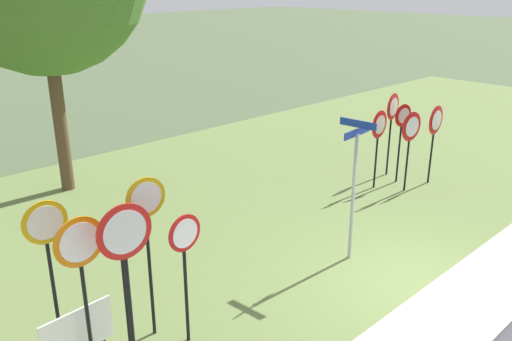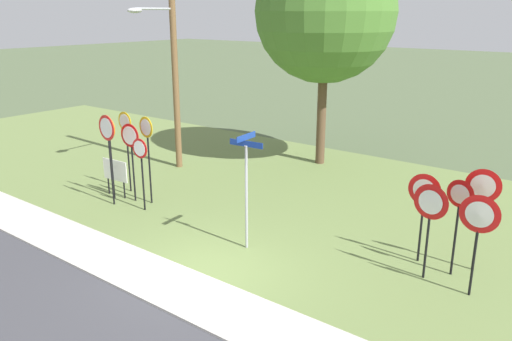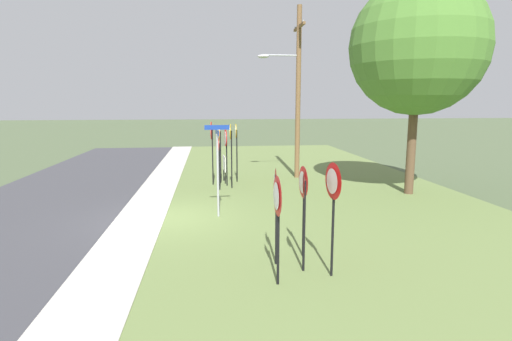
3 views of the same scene
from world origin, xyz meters
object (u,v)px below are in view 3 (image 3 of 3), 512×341
(stop_sign_center_tall, at_px, (220,141))
(yield_sign_center, at_px, (303,190))
(yield_sign_far_right, at_px, (303,196))
(street_name_post, at_px, (218,163))
(stop_sign_far_center, at_px, (212,139))
(yield_sign_near_left, at_px, (275,194))
(stop_sign_near_right, at_px, (231,143))
(yield_sign_near_right, at_px, (277,205))
(utility_pole, at_px, (295,87))
(oak_tree_left, at_px, (418,47))
(yield_sign_far_left, at_px, (332,192))
(stop_sign_near_left, at_px, (236,141))
(stop_sign_far_left, at_px, (226,145))
(notice_board, at_px, (224,165))
(stop_sign_far_right, at_px, (219,153))

(stop_sign_center_tall, relative_size, yield_sign_center, 1.21)
(yield_sign_far_right, relative_size, street_name_post, 0.77)
(stop_sign_far_center, bearing_deg, yield_sign_near_left, 11.96)
(stop_sign_near_right, height_order, yield_sign_near_right, stop_sign_near_right)
(utility_pole, bearing_deg, oak_tree_left, 43.86)
(stop_sign_near_right, relative_size, yield_sign_far_left, 1.12)
(yield_sign_near_left, distance_m, yield_sign_center, 0.85)
(yield_sign_far_right, distance_m, oak_tree_left, 10.43)
(utility_pole, bearing_deg, stop_sign_near_left, -74.88)
(oak_tree_left, bearing_deg, stop_sign_center_tall, -112.66)
(stop_sign_far_center, height_order, yield_sign_far_right, stop_sign_far_center)
(stop_sign_near_left, relative_size, yield_sign_center, 1.22)
(stop_sign_near_right, relative_size, stop_sign_center_tall, 1.03)
(stop_sign_near_left, bearing_deg, yield_sign_far_right, 6.13)
(yield_sign_far_right, relative_size, utility_pole, 0.28)
(stop_sign_center_tall, bearing_deg, stop_sign_far_left, 19.03)
(oak_tree_left, bearing_deg, utility_pole, -136.14)
(stop_sign_far_center, height_order, utility_pole, utility_pole)
(notice_board, bearing_deg, stop_sign_far_center, -49.00)
(notice_board, bearing_deg, yield_sign_far_right, 4.14)
(yield_sign_far_left, distance_m, yield_sign_far_right, 0.66)
(yield_sign_near_left, xyz_separation_m, notice_board, (-10.13, -0.79, -0.86))
(stop_sign_far_right, relative_size, yield_sign_center, 1.01)
(stop_sign_center_tall, bearing_deg, stop_sign_far_right, -3.17)
(yield_sign_near_left, xyz_separation_m, oak_tree_left, (-6.80, 6.77, 4.20))
(stop_sign_far_center, xyz_separation_m, yield_sign_near_left, (9.57, 1.37, -0.44))
(yield_sign_near_left, height_order, yield_sign_far_right, yield_sign_far_right)
(stop_sign_far_center, bearing_deg, yield_sign_far_left, 17.23)
(yield_sign_center, distance_m, oak_tree_left, 9.74)
(yield_sign_center, bearing_deg, stop_sign_near_left, -177.70)
(stop_sign_far_left, bearing_deg, stop_sign_center_tall, -166.59)
(yield_sign_far_right, xyz_separation_m, oak_tree_left, (-7.25, 6.22, 4.18))
(stop_sign_near_right, distance_m, yield_sign_far_left, 9.65)
(stop_sign_near_right, bearing_deg, stop_sign_center_tall, -155.33)
(yield_sign_near_right, distance_m, yield_sign_far_right, 0.93)
(stop_sign_far_right, relative_size, yield_sign_far_left, 0.91)
(street_name_post, relative_size, oak_tree_left, 0.35)
(stop_sign_far_left, bearing_deg, stop_sign_far_center, -119.57)
(stop_sign_far_right, xyz_separation_m, yield_sign_far_right, (8.87, 1.64, 0.10))
(yield_sign_far_left, height_order, street_name_post, street_name_post)
(stop_sign_far_left, bearing_deg, yield_sign_near_left, -0.78)
(yield_sign_far_left, relative_size, yield_sign_center, 1.11)
(yield_sign_far_right, bearing_deg, stop_sign_far_left, -161.79)
(yield_sign_near_left, height_order, oak_tree_left, oak_tree_left)
(stop_sign_near_right, xyz_separation_m, utility_pole, (-2.24, 3.31, 2.48))
(yield_sign_far_right, bearing_deg, yield_sign_center, 178.45)
(stop_sign_far_left, xyz_separation_m, yield_sign_center, (8.87, 1.48, -0.19))
(stop_sign_far_left, xyz_separation_m, yield_sign_near_right, (10.36, 0.60, -0.15))
(stop_sign_center_tall, height_order, street_name_post, street_name_post)
(yield_sign_far_left, height_order, notice_board, yield_sign_far_left)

